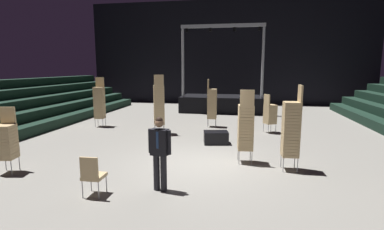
{
  "coord_description": "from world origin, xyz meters",
  "views": [
    {
      "loc": [
        1.34,
        -8.32,
        2.84
      ],
      "look_at": [
        -0.21,
        0.42,
        1.4
      ],
      "focal_mm": 27.25,
      "sensor_mm": 36.0,
      "label": 1
    }
  ],
  "objects_px": {
    "chair_stack_mid_right": "(6,141)",
    "chair_stack_mid_centre": "(212,103)",
    "chair_stack_rear_centre": "(246,127)",
    "chair_stack_front_left": "(270,113)",
    "chair_stack_mid_left": "(99,102)",
    "loose_chair_near_man": "(92,174)",
    "man_with_tie": "(160,149)",
    "chair_stack_front_right": "(159,105)",
    "stage_riser": "(223,102)",
    "equipment_road_case": "(216,138)",
    "chair_stack_rear_left": "(291,128)"
  },
  "relations": [
    {
      "from": "stage_riser",
      "to": "chair_stack_rear_left",
      "type": "xyz_separation_m",
      "value": [
        2.66,
        -10.91,
        0.58
      ]
    },
    {
      "from": "chair_stack_front_right",
      "to": "equipment_road_case",
      "type": "distance_m",
      "value": 3.07
    },
    {
      "from": "chair_stack_front_right",
      "to": "chair_stack_mid_right",
      "type": "height_order",
      "value": "chair_stack_front_right"
    },
    {
      "from": "man_with_tie",
      "to": "chair_stack_mid_right",
      "type": "distance_m",
      "value": 4.43
    },
    {
      "from": "chair_stack_mid_left",
      "to": "chair_stack_rear_left",
      "type": "relative_size",
      "value": 1.0
    },
    {
      "from": "chair_stack_mid_right",
      "to": "loose_chair_near_man",
      "type": "distance_m",
      "value": 3.21
    },
    {
      "from": "chair_stack_mid_centre",
      "to": "chair_stack_rear_left",
      "type": "height_order",
      "value": "chair_stack_rear_left"
    },
    {
      "from": "chair_stack_rear_centre",
      "to": "loose_chair_near_man",
      "type": "bearing_deg",
      "value": -143.8
    },
    {
      "from": "chair_stack_mid_centre",
      "to": "loose_chair_near_man",
      "type": "xyz_separation_m",
      "value": [
        -1.75,
        -8.25,
        -0.62
      ]
    },
    {
      "from": "stage_riser",
      "to": "chair_stack_rear_centre",
      "type": "distance_m",
      "value": 10.57
    },
    {
      "from": "stage_riser",
      "to": "chair_stack_rear_left",
      "type": "distance_m",
      "value": 11.25
    },
    {
      "from": "stage_riser",
      "to": "chair_stack_front_left",
      "type": "xyz_separation_m",
      "value": [
        2.52,
        -6.07,
        0.25
      ]
    },
    {
      "from": "chair_stack_front_right",
      "to": "chair_stack_mid_right",
      "type": "bearing_deg",
      "value": -137.17
    },
    {
      "from": "chair_stack_mid_left",
      "to": "chair_stack_rear_left",
      "type": "height_order",
      "value": "same"
    },
    {
      "from": "chair_stack_mid_centre",
      "to": "chair_stack_rear_centre",
      "type": "relative_size",
      "value": 1.04
    },
    {
      "from": "stage_riser",
      "to": "equipment_road_case",
      "type": "xyz_separation_m",
      "value": [
        0.36,
        -8.39,
        -0.38
      ]
    },
    {
      "from": "equipment_road_case",
      "to": "chair_stack_mid_centre",
      "type": "bearing_deg",
      "value": 99.08
    },
    {
      "from": "stage_riser",
      "to": "chair_stack_mid_centre",
      "type": "bearing_deg",
      "value": -91.6
    },
    {
      "from": "chair_stack_front_left",
      "to": "chair_stack_mid_centre",
      "type": "xyz_separation_m",
      "value": [
        -2.66,
        0.86,
        0.29
      ]
    },
    {
      "from": "man_with_tie",
      "to": "chair_stack_rear_centre",
      "type": "bearing_deg",
      "value": -119.62
    },
    {
      "from": "chair_stack_front_left",
      "to": "chair_stack_rear_left",
      "type": "relative_size",
      "value": 0.72
    },
    {
      "from": "man_with_tie",
      "to": "loose_chair_near_man",
      "type": "height_order",
      "value": "man_with_tie"
    },
    {
      "from": "chair_stack_mid_right",
      "to": "chair_stack_mid_centre",
      "type": "bearing_deg",
      "value": -134.37
    },
    {
      "from": "man_with_tie",
      "to": "chair_stack_mid_right",
      "type": "relative_size",
      "value": 0.97
    },
    {
      "from": "chair_stack_front_left",
      "to": "chair_stack_front_right",
      "type": "relative_size",
      "value": 0.67
    },
    {
      "from": "chair_stack_mid_left",
      "to": "loose_chair_near_man",
      "type": "distance_m",
      "value": 8.24
    },
    {
      "from": "man_with_tie",
      "to": "chair_stack_mid_left",
      "type": "relative_size",
      "value": 0.73
    },
    {
      "from": "chair_stack_mid_left",
      "to": "chair_stack_mid_right",
      "type": "distance_m",
      "value": 6.42
    },
    {
      "from": "chair_stack_rear_centre",
      "to": "loose_chair_near_man",
      "type": "height_order",
      "value": "chair_stack_rear_centre"
    },
    {
      "from": "chair_stack_front_right",
      "to": "chair_stack_rear_left",
      "type": "height_order",
      "value": "chair_stack_front_right"
    },
    {
      "from": "chair_stack_mid_left",
      "to": "loose_chair_near_man",
      "type": "height_order",
      "value": "chair_stack_mid_left"
    },
    {
      "from": "chair_stack_front_right",
      "to": "chair_stack_rear_left",
      "type": "relative_size",
      "value": 1.07
    },
    {
      "from": "equipment_road_case",
      "to": "loose_chair_near_man",
      "type": "xyz_separation_m",
      "value": [
        -2.26,
        -5.07,
        0.3
      ]
    },
    {
      "from": "man_with_tie",
      "to": "chair_stack_front_left",
      "type": "bearing_deg",
      "value": -104.73
    },
    {
      "from": "chair_stack_front_left",
      "to": "loose_chair_near_man",
      "type": "height_order",
      "value": "chair_stack_front_left"
    },
    {
      "from": "chair_stack_mid_centre",
      "to": "equipment_road_case",
      "type": "xyz_separation_m",
      "value": [
        0.51,
        -3.18,
        -0.92
      ]
    },
    {
      "from": "man_with_tie",
      "to": "chair_stack_front_right",
      "type": "xyz_separation_m",
      "value": [
        -1.71,
        5.76,
        0.29
      ]
    },
    {
      "from": "loose_chair_near_man",
      "to": "man_with_tie",
      "type": "bearing_deg",
      "value": 21.98
    },
    {
      "from": "chair_stack_mid_left",
      "to": "chair_stack_rear_centre",
      "type": "distance_m",
      "value": 8.22
    },
    {
      "from": "chair_stack_front_left",
      "to": "chair_stack_mid_left",
      "type": "xyz_separation_m",
      "value": [
        -8.04,
        -0.02,
        0.34
      ]
    },
    {
      "from": "chair_stack_mid_right",
      "to": "chair_stack_rear_centre",
      "type": "distance_m",
      "value": 6.68
    },
    {
      "from": "man_with_tie",
      "to": "chair_stack_mid_centre",
      "type": "height_order",
      "value": "chair_stack_mid_centre"
    },
    {
      "from": "chair_stack_front_left",
      "to": "chair_stack_mid_centre",
      "type": "relative_size",
      "value": 0.74
    },
    {
      "from": "equipment_road_case",
      "to": "loose_chair_near_man",
      "type": "relative_size",
      "value": 0.95
    },
    {
      "from": "chair_stack_front_left",
      "to": "chair_stack_mid_left",
      "type": "bearing_deg",
      "value": -118.48
    },
    {
      "from": "man_with_tie",
      "to": "chair_stack_mid_right",
      "type": "height_order",
      "value": "chair_stack_mid_right"
    },
    {
      "from": "chair_stack_front_right",
      "to": "loose_chair_near_man",
      "type": "distance_m",
      "value": 6.39
    },
    {
      "from": "stage_riser",
      "to": "chair_stack_rear_centre",
      "type": "xyz_separation_m",
      "value": [
        1.43,
        -10.46,
        0.5
      ]
    },
    {
      "from": "chair_stack_front_left",
      "to": "chair_stack_mid_centre",
      "type": "bearing_deg",
      "value": -136.6
    },
    {
      "from": "chair_stack_rear_left",
      "to": "equipment_road_case",
      "type": "xyz_separation_m",
      "value": [
        -2.3,
        2.52,
        -0.96
      ]
    }
  ]
}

